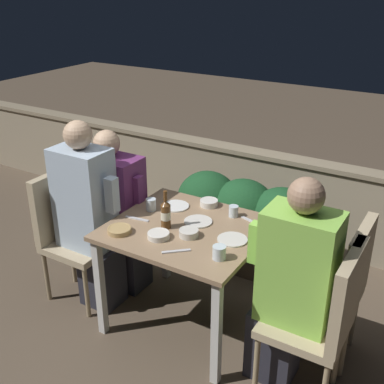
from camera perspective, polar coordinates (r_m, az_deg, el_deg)
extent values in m
plane|color=brown|center=(3.48, -0.57, -15.00)|extent=(16.00, 16.00, 0.00)
cube|color=gray|center=(4.39, 9.27, -0.65)|extent=(9.00, 0.14, 0.75)
cube|color=gray|center=(4.24, 9.63, 4.19)|extent=(9.00, 0.18, 0.04)
cube|color=#937556|center=(3.07, -0.62, -4.42)|extent=(0.96, 0.86, 0.03)
cube|color=silver|center=(3.24, -10.83, -11.04)|extent=(0.05, 0.05, 0.71)
cube|color=silver|center=(2.84, 2.92, -16.41)|extent=(0.05, 0.05, 0.71)
cube|color=silver|center=(3.74, -3.16, -5.38)|extent=(0.05, 0.05, 0.71)
cube|color=silver|center=(3.40, 9.09, -9.01)|extent=(0.05, 0.05, 0.71)
cube|color=brown|center=(4.01, 5.92, -6.80)|extent=(1.18, 0.36, 0.28)
ellipsoid|color=#194723|center=(3.97, 1.92, -1.06)|extent=(0.53, 0.47, 0.50)
ellipsoid|color=#194723|center=(3.84, 6.15, -2.12)|extent=(0.53, 0.47, 0.50)
ellipsoid|color=#194723|center=(3.73, 10.66, -3.24)|extent=(0.53, 0.47, 0.50)
cube|color=tan|center=(3.58, -12.92, -6.08)|extent=(0.45, 0.45, 0.05)
cube|color=tan|center=(3.59, -15.64, -1.42)|extent=(0.06, 0.45, 0.50)
cylinder|color=#9E8966|center=(3.71, -16.85, -9.52)|extent=(0.03, 0.03, 0.41)
cylinder|color=#9E8966|center=(3.47, -12.38, -11.56)|extent=(0.03, 0.03, 0.41)
cylinder|color=#9E8966|center=(3.93, -12.77, -6.98)|extent=(0.03, 0.03, 0.41)
cylinder|color=#9E8966|center=(3.71, -8.33, -8.68)|extent=(0.03, 0.03, 0.41)
cube|color=#282833|center=(3.59, -10.60, -9.63)|extent=(0.26, 0.23, 0.46)
cube|color=silver|center=(3.36, -12.65, -0.76)|extent=(0.38, 0.26, 0.72)
cube|color=silver|center=(3.17, -9.47, -0.35)|extent=(0.07, 0.07, 0.24)
sphere|color=tan|center=(3.20, -13.39, 6.61)|extent=(0.19, 0.19, 0.19)
cube|color=tan|center=(3.75, -10.13, -4.36)|extent=(0.45, 0.45, 0.05)
cube|color=tan|center=(3.75, -12.74, 0.09)|extent=(0.06, 0.45, 0.50)
cylinder|color=#9E8966|center=(3.86, -13.96, -7.73)|extent=(0.03, 0.03, 0.41)
cylinder|color=#9E8966|center=(3.63, -9.50, -9.53)|extent=(0.03, 0.03, 0.41)
cylinder|color=#9E8966|center=(4.10, -10.22, -5.36)|extent=(0.03, 0.03, 0.41)
cylinder|color=#9E8966|center=(3.88, -5.85, -6.88)|extent=(0.03, 0.03, 0.41)
cube|color=#282833|center=(3.75, -7.91, -7.74)|extent=(0.34, 0.23, 0.46)
cube|color=#6B2D66|center=(3.57, -9.65, -0.18)|extent=(0.48, 0.26, 0.58)
cube|color=#6B2D66|center=(3.39, -6.49, -0.01)|extent=(0.07, 0.07, 0.24)
sphere|color=tan|center=(3.43, -10.09, 5.71)|extent=(0.19, 0.19, 0.19)
cube|color=tan|center=(2.84, 13.21, -15.10)|extent=(0.45, 0.45, 0.05)
cube|color=tan|center=(2.65, 17.91, -11.64)|extent=(0.06, 0.45, 0.50)
cylinder|color=#9E8966|center=(2.90, 7.63, -19.66)|extent=(0.03, 0.03, 0.41)
cylinder|color=#9E8966|center=(3.17, 10.57, -15.33)|extent=(0.03, 0.03, 0.41)
cylinder|color=#9E8966|center=(3.10, 17.52, -17.25)|extent=(0.03, 0.03, 0.41)
cube|color=#282833|center=(3.01, 9.64, -17.18)|extent=(0.27, 0.23, 0.46)
cube|color=#8CCC4C|center=(2.65, 12.50, -8.76)|extent=(0.39, 0.26, 0.66)
cube|color=#8CCC4C|center=(2.68, 7.60, -5.97)|extent=(0.07, 0.07, 0.24)
sphere|color=#99755B|center=(2.45, 13.38, -0.43)|extent=(0.19, 0.19, 0.19)
cube|color=tan|center=(3.08, 14.79, -11.79)|extent=(0.45, 0.45, 0.05)
cube|color=tan|center=(2.90, 19.12, -8.39)|extent=(0.06, 0.45, 0.50)
cylinder|color=#9E8966|center=(3.12, 9.71, -16.11)|extent=(0.03, 0.03, 0.41)
cylinder|color=#9E8966|center=(3.05, 16.81, -18.11)|extent=(0.03, 0.03, 0.41)
cylinder|color=#9E8966|center=(3.41, 12.21, -12.34)|extent=(0.03, 0.03, 0.41)
cylinder|color=#9E8966|center=(3.34, 18.63, -14.03)|extent=(0.03, 0.03, 0.41)
cylinder|color=brown|center=(3.03, -3.13, -2.91)|extent=(0.06, 0.06, 0.16)
cylinder|color=beige|center=(3.02, -3.13, -2.77)|extent=(0.06, 0.06, 0.06)
cone|color=brown|center=(2.99, -3.17, -1.30)|extent=(0.06, 0.06, 0.03)
cylinder|color=brown|center=(2.97, -3.19, -0.46)|extent=(0.02, 0.02, 0.07)
cylinder|color=silver|center=(3.12, 0.73, -3.51)|extent=(0.18, 0.18, 0.01)
cylinder|color=silver|center=(2.93, 4.79, -5.65)|extent=(0.18, 0.18, 0.01)
cylinder|color=white|center=(3.33, -1.99, -1.68)|extent=(0.19, 0.19, 0.01)
cylinder|color=beige|center=(2.95, -0.38, -4.89)|extent=(0.12, 0.12, 0.04)
torus|color=beige|center=(2.94, -0.39, -4.58)|extent=(0.12, 0.12, 0.01)
cylinder|color=silver|center=(3.33, 2.02, -1.30)|extent=(0.12, 0.12, 0.04)
torus|color=silver|center=(3.33, 2.03, -1.02)|extent=(0.12, 0.12, 0.01)
cylinder|color=silver|center=(2.94, -3.99, -5.14)|extent=(0.13, 0.13, 0.04)
torus|color=silver|center=(2.94, -4.00, -4.90)|extent=(0.13, 0.13, 0.01)
cylinder|color=tan|center=(3.03, -8.59, -4.49)|extent=(0.15, 0.15, 0.03)
torus|color=tan|center=(3.02, -8.60, -4.30)|extent=(0.15, 0.15, 0.01)
cylinder|color=silver|center=(3.19, 4.95, -2.28)|extent=(0.06, 0.06, 0.08)
cylinder|color=silver|center=(2.73, 3.24, -7.17)|extent=(0.08, 0.08, 0.08)
cylinder|color=silver|center=(3.27, -4.87, -1.49)|extent=(0.07, 0.07, 0.08)
cube|color=silver|center=(2.80, -1.89, -7.03)|extent=(0.14, 0.13, 0.01)
cube|color=silver|center=(3.15, 7.07, -3.46)|extent=(0.17, 0.07, 0.01)
cube|color=silver|center=(3.18, -6.53, -3.17)|extent=(0.17, 0.04, 0.01)
cylinder|color=#B2A899|center=(4.54, -10.60, -3.42)|extent=(0.29, 0.29, 0.25)
cylinder|color=#47331E|center=(4.44, -10.83, -0.71)|extent=(0.04, 0.04, 0.22)
ellipsoid|color=#194723|center=(4.33, -11.12, 2.60)|extent=(0.41, 0.41, 0.37)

